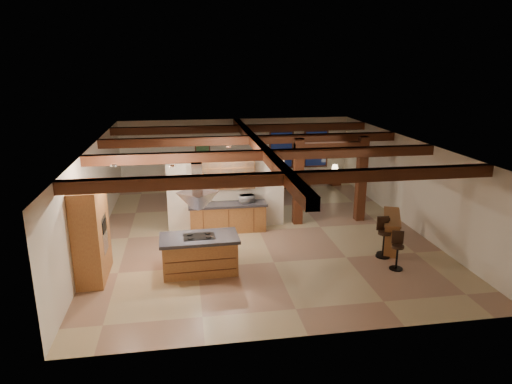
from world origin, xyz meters
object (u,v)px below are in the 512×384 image
sofa (288,180)px  bar_counter (391,226)px  kitchen_island (200,254)px  dining_table (233,193)px

sofa → bar_counter: 7.23m
sofa → bar_counter: bar_counter is taller
kitchen_island → bar_counter: bearing=8.2°
sofa → bar_counter: (1.48, -7.07, 0.37)m
bar_counter → kitchen_island: bearing=-171.8°
sofa → kitchen_island: bearing=45.0°
sofa → dining_table: bearing=17.0°
bar_counter → dining_table: bearing=127.8°
kitchen_island → dining_table: (1.54, 6.09, -0.16)m
bar_counter → sofa: bearing=101.8°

